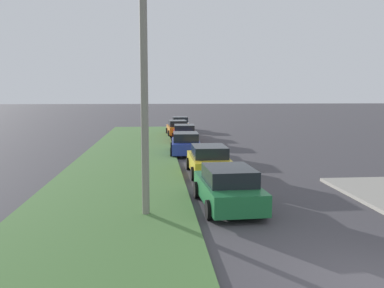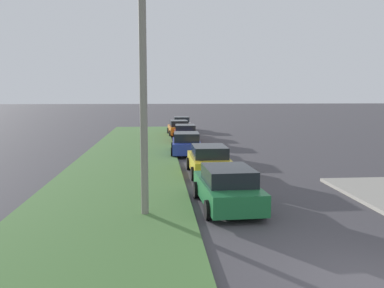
# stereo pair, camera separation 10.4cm
# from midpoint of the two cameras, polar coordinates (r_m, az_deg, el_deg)

# --- Properties ---
(ground) EXTENTS (300.00, 300.00, 0.00)m
(ground) POSITION_cam_midpoint_polar(r_m,az_deg,el_deg) (9.77, 24.88, -17.83)
(ground) COLOR #423F44
(grass_median) EXTENTS (60.00, 6.00, 0.12)m
(grass_median) POSITION_cam_midpoint_polar(r_m,az_deg,el_deg) (18.17, -10.43, -5.54)
(grass_median) COLOR #477238
(grass_median) RESTS_ON ground
(parked_car_green) EXTENTS (4.38, 2.17, 1.47)m
(parked_car_green) POSITION_cam_midpoint_polar(r_m,az_deg,el_deg) (14.37, 5.23, -6.15)
(parked_car_green) COLOR #1E6B38
(parked_car_green) RESTS_ON ground
(parked_car_yellow) EXTENTS (4.31, 2.04, 1.47)m
(parked_car_yellow) POSITION_cam_midpoint_polar(r_m,az_deg,el_deg) (20.02, 2.57, -2.34)
(parked_car_yellow) COLOR gold
(parked_car_yellow) RESTS_ON ground
(parked_car_blue) EXTENTS (4.38, 2.17, 1.47)m
(parked_car_blue) POSITION_cam_midpoint_polar(r_m,az_deg,el_deg) (26.61, -0.69, 0.03)
(parked_car_blue) COLOR #23389E
(parked_car_blue) RESTS_ON ground
(parked_car_red) EXTENTS (4.37, 2.16, 1.47)m
(parked_car_red) POSITION_cam_midpoint_polar(r_m,az_deg,el_deg) (33.31, -0.88, 1.47)
(parked_car_red) COLOR red
(parked_car_red) RESTS_ON ground
(parked_car_orange) EXTENTS (4.37, 2.16, 1.47)m
(parked_car_orange) POSITION_cam_midpoint_polar(r_m,az_deg,el_deg) (38.59, -1.82, 2.25)
(parked_car_orange) COLOR orange
(parked_car_orange) RESTS_ON ground
(parked_car_white) EXTENTS (4.31, 2.04, 1.47)m
(parked_car_white) POSITION_cam_midpoint_polar(r_m,az_deg,el_deg) (44.53, -1.46, 2.91)
(parked_car_white) COLOR silver
(parked_car_white) RESTS_ON ground
(streetlight) EXTENTS (0.50, 2.88, 7.50)m
(streetlight) POSITION_cam_midpoint_polar(r_m,az_deg,el_deg) (12.92, -5.10, 8.78)
(streetlight) COLOR gray
(streetlight) RESTS_ON ground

